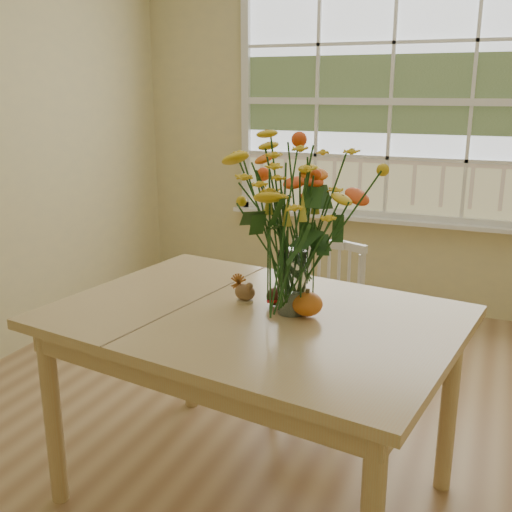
% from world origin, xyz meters
% --- Properties ---
extents(floor, '(4.00, 4.50, 0.01)m').
position_xyz_m(floor, '(0.00, 0.00, -0.01)').
color(floor, '#99714A').
rests_on(floor, ground).
extents(wall_back, '(4.00, 0.02, 2.70)m').
position_xyz_m(wall_back, '(0.00, 2.25, 1.35)').
color(wall_back, beige).
rests_on(wall_back, floor).
extents(window, '(2.42, 0.12, 1.74)m').
position_xyz_m(window, '(0.00, 2.21, 1.53)').
color(window, silver).
rests_on(window, wall_back).
extents(dining_table, '(1.65, 1.29, 0.81)m').
position_xyz_m(dining_table, '(-0.03, -0.25, 0.72)').
color(dining_table, tan).
rests_on(dining_table, floor).
extents(windsor_chair, '(0.44, 0.42, 0.87)m').
position_xyz_m(windsor_chair, '(0.01, 0.57, 0.49)').
color(windsor_chair, white).
rests_on(windsor_chair, floor).
extents(flower_vase, '(0.51, 0.51, 0.61)m').
position_xyz_m(flower_vase, '(0.11, -0.20, 1.17)').
color(flower_vase, white).
rests_on(flower_vase, dining_table).
extents(pumpkin, '(0.12, 0.12, 0.09)m').
position_xyz_m(pumpkin, '(0.17, -0.21, 0.85)').
color(pumpkin, orange).
rests_on(pumpkin, dining_table).
extents(turkey_figurine, '(0.09, 0.07, 0.11)m').
position_xyz_m(turkey_figurine, '(-0.11, -0.16, 0.85)').
color(turkey_figurine, '#CCB78C').
rests_on(turkey_figurine, dining_table).
extents(dark_gourd, '(0.13, 0.08, 0.07)m').
position_xyz_m(dark_gourd, '(0.02, -0.15, 0.84)').
color(dark_gourd, '#38160F').
rests_on(dark_gourd, dining_table).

